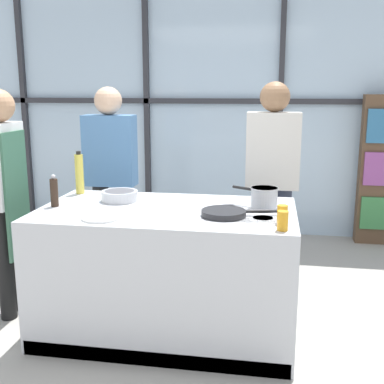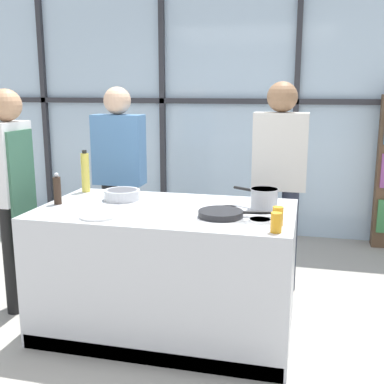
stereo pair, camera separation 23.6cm
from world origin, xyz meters
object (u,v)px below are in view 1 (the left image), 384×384
(saucepan, at_px, (264,197))
(white_plate, at_px, (101,218))
(juice_glass_far, at_px, (282,215))
(spectator_far_left, at_px, (111,172))
(spectator_center_left, at_px, (272,173))
(juice_glass_near, at_px, (283,221))
(frying_pan, at_px, (225,213))
(mixing_bowl, at_px, (120,195))
(pepper_grinder, at_px, (54,192))
(oil_bottle, at_px, (79,174))
(chef, at_px, (5,187))

(saucepan, height_order, white_plate, saucepan)
(white_plate, xyz_separation_m, juice_glass_far, (1.11, 0.07, 0.05))
(spectator_far_left, xyz_separation_m, saucepan, (1.35, -0.77, -0.00))
(spectator_center_left, relative_size, juice_glass_near, 15.19)
(frying_pan, distance_m, mixing_bowl, 0.85)
(juice_glass_near, bearing_deg, mixing_bowl, 154.17)
(pepper_grinder, relative_size, juice_glass_far, 1.96)
(saucepan, bearing_deg, juice_glass_far, -72.51)
(white_plate, bearing_deg, mixing_bowl, 94.03)
(spectator_center_left, xyz_separation_m, oil_bottle, (-1.46, -0.54, 0.05))
(mixing_bowl, distance_m, oil_bottle, 0.44)
(spectator_far_left, xyz_separation_m, juice_glass_near, (1.46, -1.29, -0.02))
(mixing_bowl, distance_m, juice_glass_far, 1.22)
(frying_pan, height_order, saucepan, saucepan)
(spectator_far_left, height_order, white_plate, spectator_far_left)
(spectator_center_left, bearing_deg, chef, 23.94)
(white_plate, bearing_deg, spectator_far_left, 105.99)
(chef, height_order, white_plate, chef)
(spectator_center_left, height_order, white_plate, spectator_center_left)
(chef, bearing_deg, juice_glass_near, 77.41)
(chef, bearing_deg, saucepan, 92.22)
(mixing_bowl, bearing_deg, pepper_grinder, -148.98)
(chef, height_order, juice_glass_far, chef)
(spectator_center_left, bearing_deg, pepper_grinder, 33.19)
(juice_glass_far, bearing_deg, frying_pan, 161.04)
(frying_pan, bearing_deg, spectator_far_left, 137.24)
(mixing_bowl, height_order, oil_bottle, oil_bottle)
(chef, xyz_separation_m, white_plate, (0.86, -0.37, -0.09))
(chef, relative_size, oil_bottle, 5.12)
(spectator_center_left, bearing_deg, mixing_bowl, 33.94)
(chef, height_order, mixing_bowl, chef)
(spectator_center_left, xyz_separation_m, mixing_bowl, (-1.08, -0.73, -0.07))
(spectator_far_left, relative_size, frying_pan, 3.33)
(mixing_bowl, bearing_deg, juice_glass_far, -19.91)
(frying_pan, distance_m, juice_glass_far, 0.38)
(spectator_center_left, height_order, mixing_bowl, spectator_center_left)
(spectator_far_left, xyz_separation_m, white_plate, (0.35, -1.22, -0.07))
(saucepan, xyz_separation_m, pepper_grinder, (-1.42, -0.19, 0.03))
(spectator_far_left, xyz_separation_m, juice_glass_far, (1.46, -1.15, -0.02))
(oil_bottle, height_order, juice_glass_far, oil_bottle)
(spectator_center_left, height_order, juice_glass_far, spectator_center_left)
(spectator_far_left, xyz_separation_m, mixing_bowl, (0.32, -0.73, -0.04))
(spectator_center_left, bearing_deg, juice_glass_near, 92.87)
(pepper_grinder, distance_m, juice_glass_near, 1.57)
(oil_bottle, relative_size, pepper_grinder, 1.47)
(pepper_grinder, bearing_deg, white_plate, -31.07)
(spectator_center_left, xyz_separation_m, saucepan, (-0.05, -0.77, -0.03))
(frying_pan, bearing_deg, juice_glass_far, -18.96)
(oil_bottle, bearing_deg, spectator_center_left, 20.19)
(oil_bottle, bearing_deg, frying_pan, -22.50)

